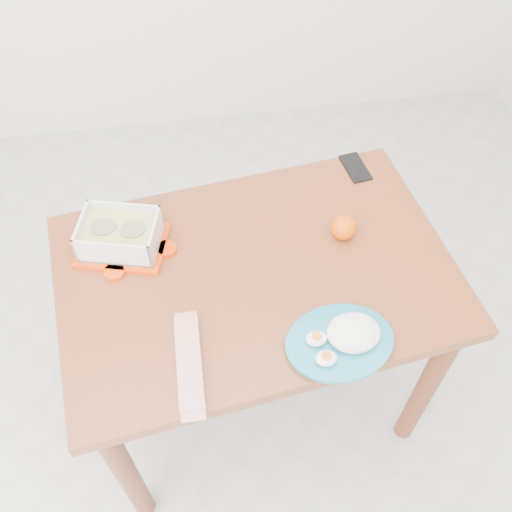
{
  "coord_description": "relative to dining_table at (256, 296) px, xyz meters",
  "views": [
    {
      "loc": [
        0.02,
        -0.69,
        1.95
      ],
      "look_at": [
        0.15,
        0.17,
        0.81
      ],
      "focal_mm": 40.0,
      "sensor_mm": 36.0,
      "label": 1
    }
  ],
  "objects": [
    {
      "name": "food_container",
      "position": [
        -0.34,
        0.13,
        0.17
      ],
      "size": [
        0.26,
        0.22,
        0.1
      ],
      "rotation": [
        0.0,
        0.0,
        -0.26
      ],
      "color": "#F63D07",
      "rests_on": "dining_table"
    },
    {
      "name": "candy_bar",
      "position": [
        -0.19,
        -0.24,
        0.13
      ],
      "size": [
        0.06,
        0.23,
        0.02
      ],
      "primitive_type": "cube",
      "rotation": [
        0.0,
        0.0,
        1.55
      ],
      "color": "#B11509",
      "rests_on": "dining_table"
    },
    {
      "name": "dining_table",
      "position": [
        0.0,
        0.0,
        0.0
      ],
      "size": [
        1.1,
        0.81,
        0.75
      ],
      "rotation": [
        0.0,
        0.0,
        0.13
      ],
      "color": "#A54F2E",
      "rests_on": "ground"
    },
    {
      "name": "orange_fruit",
      "position": [
        0.25,
        0.08,
        0.15
      ],
      "size": [
        0.07,
        0.07,
        0.07
      ],
      "primitive_type": "sphere",
      "color": "#FD6005",
      "rests_on": "dining_table"
    },
    {
      "name": "ground",
      "position": [
        -0.15,
        -0.17,
        -0.63
      ],
      "size": [
        3.5,
        3.5,
        0.0
      ],
      "primitive_type": "plane",
      "color": "#B7B7B2",
      "rests_on": "ground"
    },
    {
      "name": "rice_plate",
      "position": [
        0.17,
        -0.24,
        0.14
      ],
      "size": [
        0.29,
        0.29,
        0.07
      ],
      "rotation": [
        0.0,
        0.0,
        0.12
      ],
      "color": "teal",
      "rests_on": "dining_table"
    },
    {
      "name": "smartphone",
      "position": [
        0.35,
        0.33,
        0.12
      ],
      "size": [
        0.08,
        0.13,
        0.01
      ],
      "primitive_type": "cube",
      "rotation": [
        0.0,
        0.0,
        0.15
      ],
      "color": "black",
      "rests_on": "dining_table"
    }
  ]
}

